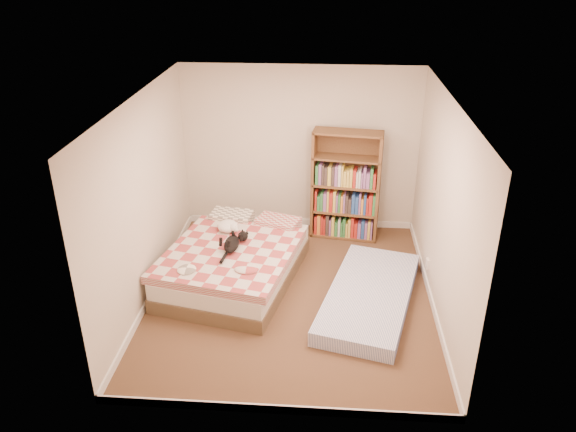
# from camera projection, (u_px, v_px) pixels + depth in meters

# --- Properties ---
(room) EXTENTS (3.51, 4.01, 2.51)m
(room) POSITION_uv_depth(u_px,v_px,m) (291.00, 210.00, 6.57)
(room) COLOR #4E3321
(room) RESTS_ON ground
(bed) EXTENTS (1.89, 2.37, 0.56)m
(bed) POSITION_uv_depth(u_px,v_px,m) (235.00, 261.00, 7.37)
(bed) COLOR brown
(bed) RESTS_ON room
(bookshelf) EXTENTS (1.03, 0.47, 1.65)m
(bookshelf) POSITION_uv_depth(u_px,v_px,m) (345.00, 199.00, 8.32)
(bookshelf) COLOR #512F1B
(bookshelf) RESTS_ON room
(floor_mattress) EXTENTS (1.45, 2.28, 0.19)m
(floor_mattress) POSITION_uv_depth(u_px,v_px,m) (369.00, 296.00, 6.91)
(floor_mattress) COLOR #6A78B1
(floor_mattress) RESTS_ON room
(black_cat) EXTENTS (0.38, 0.71, 0.16)m
(black_cat) POSITION_uv_depth(u_px,v_px,m) (232.00, 242.00, 7.15)
(black_cat) COLOR black
(black_cat) RESTS_ON bed
(white_dog) EXTENTS (0.31, 0.33, 0.14)m
(white_dog) POSITION_uv_depth(u_px,v_px,m) (228.00, 226.00, 7.55)
(white_dog) COLOR white
(white_dog) RESTS_ON bed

